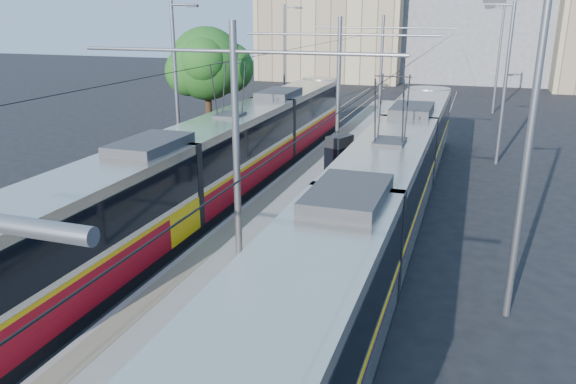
% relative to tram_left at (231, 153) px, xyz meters
% --- Properties ---
extents(platform, '(4.00, 50.00, 0.30)m').
position_rel_tram_left_xyz_m(platform, '(3.60, 1.48, -1.56)').
color(platform, gray).
rests_on(platform, ground).
extents(tactile_strip_left, '(0.70, 50.00, 0.01)m').
position_rel_tram_left_xyz_m(tactile_strip_left, '(2.15, 1.48, -1.40)').
color(tactile_strip_left, gray).
rests_on(tactile_strip_left, platform).
extents(tactile_strip_right, '(0.70, 50.00, 0.01)m').
position_rel_tram_left_xyz_m(tactile_strip_right, '(5.05, 1.48, -1.40)').
color(tactile_strip_right, gray).
rests_on(tactile_strip_right, platform).
extents(rails, '(8.71, 70.00, 0.03)m').
position_rel_tram_left_xyz_m(rails, '(3.60, 1.48, -1.69)').
color(rails, gray).
rests_on(rails, ground).
extents(tram_left, '(2.43, 31.16, 5.50)m').
position_rel_tram_left_xyz_m(tram_left, '(0.00, 0.00, 0.00)').
color(tram_left, black).
rests_on(tram_left, ground).
extents(tram_right, '(2.43, 31.55, 5.50)m').
position_rel_tram_left_xyz_m(tram_right, '(7.20, -2.97, 0.15)').
color(tram_right, black).
rests_on(tram_right, ground).
extents(catenary, '(9.20, 70.00, 7.00)m').
position_rel_tram_left_xyz_m(catenary, '(3.60, -1.36, 2.82)').
color(catenary, slate).
rests_on(catenary, platform).
extents(street_lamps, '(15.18, 38.22, 8.00)m').
position_rel_tram_left_xyz_m(street_lamps, '(3.60, 5.48, 2.48)').
color(street_lamps, slate).
rests_on(street_lamps, ground).
extents(shelter, '(1.05, 1.30, 2.49)m').
position_rel_tram_left_xyz_m(shelter, '(4.79, -0.03, -0.10)').
color(shelter, black).
rests_on(shelter, platform).
extents(tree, '(4.63, 4.28, 6.73)m').
position_rel_tram_left_xyz_m(tree, '(-4.93, 8.60, 2.85)').
color(tree, '#382314').
rests_on(tree, ground).
extents(building_left, '(16.32, 12.24, 13.97)m').
position_rel_tram_left_xyz_m(building_left, '(-6.40, 44.48, 5.29)').
color(building_left, tan).
rests_on(building_left, ground).
extents(building_centre, '(18.36, 14.28, 14.66)m').
position_rel_tram_left_xyz_m(building_centre, '(9.60, 48.48, 5.63)').
color(building_centre, gray).
rests_on(building_centre, ground).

